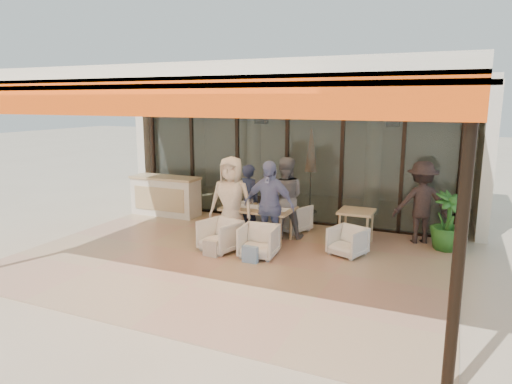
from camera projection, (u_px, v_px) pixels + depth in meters
ground at (232, 259)px, 8.73m from camera, size 70.00×70.00×0.00m
terrace_floor at (232, 259)px, 8.73m from camera, size 8.00×6.00×0.01m
terrace_structure at (223, 84)px, 7.85m from camera, size 8.00×6.00×3.40m
glass_storefront at (287, 158)px, 11.10m from camera, size 8.08×0.10×3.20m
interior_block at (316, 127)px, 13.05m from camera, size 9.05×3.62×3.52m
host_counter at (166, 196)px, 11.92m from camera, size 1.85×0.65×1.04m
dining_table at (258, 210)px, 9.72m from camera, size 1.50×0.90×0.93m
chair_far_left at (258, 215)px, 10.80m from camera, size 0.75×0.73×0.63m
chair_far_right at (292, 216)px, 10.46m from camera, size 0.90×0.87×0.73m
chair_near_left at (220, 234)px, 9.09m from camera, size 0.86×0.83×0.72m
chair_near_right at (259, 240)px, 8.76m from camera, size 0.73×0.69×0.70m
diner_navy at (249, 199)px, 10.26m from camera, size 0.68×0.57×1.59m
diner_grey at (285, 198)px, 9.91m from camera, size 1.05×0.93×1.79m
diner_cream at (231, 201)px, 9.43m from camera, size 0.98×0.70×1.86m
diner_periwinkle at (269, 206)px, 9.10m from camera, size 1.08×0.46×1.83m
tote_bag_cream at (210, 249)px, 8.77m from camera, size 0.30×0.10×0.34m
tote_bag_blue at (250, 255)px, 8.44m from camera, size 0.30×0.10×0.34m
side_table at (356, 215)px, 9.45m from camera, size 0.70×0.70×0.74m
side_chair at (348, 240)px, 8.85m from camera, size 0.78×0.76×0.64m
standing_woman at (421, 203)px, 9.54m from camera, size 1.29×1.02×1.76m
potted_palm at (448, 222)px, 9.10m from camera, size 0.95×0.95×1.20m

